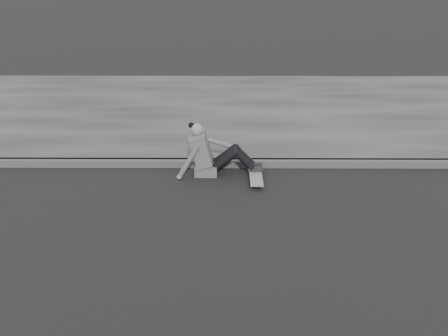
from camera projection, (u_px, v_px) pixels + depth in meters
name	position (u px, v px, depth m)	size (l,w,h in m)	color
ground	(241.00, 251.00, 6.06)	(80.00, 80.00, 0.00)	black
curb	(237.00, 163.00, 8.40)	(24.00, 0.16, 0.12)	#444444
sidewalk	(235.00, 110.00, 11.16)	(24.00, 6.00, 0.12)	#373737
skateboard	(256.00, 176.00, 7.89)	(0.20, 0.78, 0.09)	#A8A8A3
seated_woman	(210.00, 153.00, 8.00)	(1.38, 0.46, 0.88)	#545457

